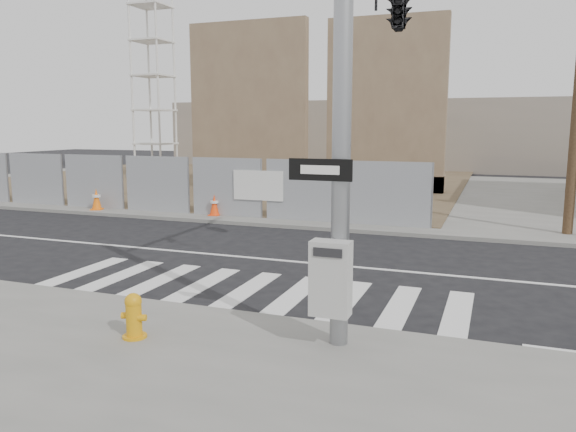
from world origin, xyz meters
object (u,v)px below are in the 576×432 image
(fire_hydrant, at_px, (134,316))
(traffic_cone_c, at_px, (214,205))
(traffic_cone_b, at_px, (97,199))
(crane_tower, at_px, (151,25))
(signal_pole, at_px, (384,36))
(traffic_cone_d, at_px, (374,213))

(fire_hydrant, relative_size, traffic_cone_c, 0.93)
(fire_hydrant, bearing_deg, traffic_cone_b, 111.21)
(crane_tower, bearing_deg, signal_pole, -47.43)
(traffic_cone_b, bearing_deg, fire_hydrant, -48.66)
(fire_hydrant, distance_m, traffic_cone_c, 11.40)
(traffic_cone_c, xyz_separation_m, traffic_cone_d, (5.54, 0.39, -0.02))
(fire_hydrant, bearing_deg, traffic_cone_c, 91.87)
(fire_hydrant, distance_m, traffic_cone_d, 11.03)
(crane_tower, relative_size, traffic_cone_c, 24.94)
(crane_tower, xyz_separation_m, traffic_cone_b, (5.63, -12.44, -8.52))
(fire_hydrant, height_order, traffic_cone_b, traffic_cone_b)
(crane_tower, distance_m, traffic_cone_c, 18.07)
(signal_pole, relative_size, traffic_cone_c, 9.62)
(signal_pole, bearing_deg, traffic_cone_d, 102.32)
(fire_hydrant, height_order, traffic_cone_d, traffic_cone_d)
(traffic_cone_b, height_order, traffic_cone_c, traffic_cone_b)
(signal_pole, xyz_separation_m, fire_hydrant, (-2.87, -3.61, -4.33))
(crane_tower, relative_size, fire_hydrant, 26.81)
(fire_hydrant, xyz_separation_m, traffic_cone_c, (-4.27, 10.57, 0.02))
(crane_tower, height_order, traffic_cone_c, crane_tower)
(signal_pole, bearing_deg, fire_hydrant, -128.49)
(signal_pole, relative_size, traffic_cone_d, 10.26)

